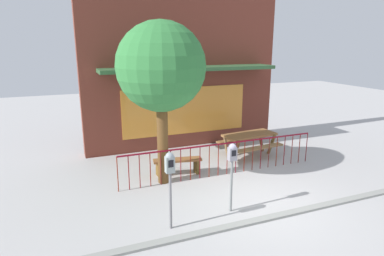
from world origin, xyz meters
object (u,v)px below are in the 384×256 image
Objects in this scene: parking_meter_near at (170,171)px; street_tree at (161,68)px; parking_meter_far at (232,160)px; patio_bench at (178,163)px; picnic_table_left at (249,138)px.

parking_meter_near is 3.02m from street_tree.
street_tree is (-0.94, 2.14, 1.88)m from parking_meter_far.
parking_meter_near is 1.03× the size of parking_meter_far.
parking_meter_near is at bearing -103.58° from street_tree.
patio_bench is at bearing 67.60° from parking_meter_near.
parking_meter_near is 0.39× the size of street_tree.
picnic_table_left is 1.20× the size of parking_meter_far.
picnic_table_left is 2.90m from patio_bench.
parking_meter_near is at bearing -173.08° from parking_meter_far.
parking_meter_near is (-3.91, -3.35, 0.67)m from picnic_table_left.
parking_meter_far is at bearing -127.27° from picnic_table_left.
patio_bench is at bearing 33.61° from street_tree.
street_tree reaches higher than parking_meter_far.
picnic_table_left is at bearing 52.73° from parking_meter_far.
street_tree reaches higher than patio_bench.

